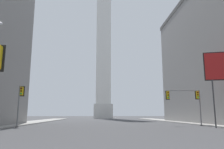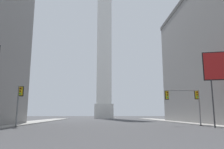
{
  "view_description": "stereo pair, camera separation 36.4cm",
  "coord_description": "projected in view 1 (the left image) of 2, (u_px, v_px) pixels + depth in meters",
  "views": [
    {
      "loc": [
        -2.42,
        -1.16,
        1.62
      ],
      "look_at": [
        0.99,
        48.04,
        10.63
      ],
      "focal_mm": 35.0,
      "sensor_mm": 36.0,
      "label": 1
    },
    {
      "loc": [
        -2.06,
        -1.19,
        1.62
      ],
      "look_at": [
        0.99,
        48.04,
        10.63
      ],
      "focal_mm": 35.0,
      "sensor_mm": 36.0,
      "label": 2
    }
  ],
  "objects": [
    {
      "name": "sidewalk_left",
      "position": [
        1.0,
        126.0,
        29.45
      ],
      "size": [
        5.0,
        100.05,
        0.15
      ],
      "primitive_type": "cube",
      "color": "gray",
      "rests_on": "ground_plane"
    },
    {
      "name": "sidewalk_right",
      "position": [
        219.0,
        125.0,
        31.52
      ],
      "size": [
        5.0,
        100.05,
        0.15
      ],
      "primitive_type": "cube",
      "color": "gray",
      "rests_on": "ground_plane"
    },
    {
      "name": "obelisk",
      "position": [
        104.0,
        27.0,
        89.49
      ],
      "size": [
        7.08,
        7.08,
        76.76
      ],
      "color": "silver",
      "rests_on": "ground_plane"
    },
    {
      "name": "traffic_light_mid_left",
      "position": [
        20.0,
        100.0,
        28.0
      ],
      "size": [
        0.79,
        0.52,
        5.28
      ],
      "color": "slate",
      "rests_on": "ground_plane"
    },
    {
      "name": "traffic_light_mid_right",
      "position": [
        188.0,
        98.0,
        31.97
      ],
      "size": [
        5.22,
        0.51,
        5.15
      ],
      "color": "slate",
      "rests_on": "ground_plane"
    }
  ]
}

